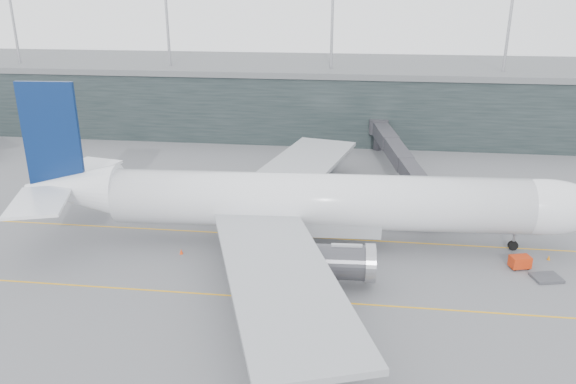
# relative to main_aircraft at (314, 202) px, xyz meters

# --- Properties ---
(ground) EXTENTS (320.00, 320.00, 0.00)m
(ground) POSITION_rel_main_aircraft_xyz_m (-5.99, 5.80, -5.79)
(ground) COLOR slate
(ground) RESTS_ON ground
(taxiline_a) EXTENTS (160.00, 0.25, 0.02)m
(taxiline_a) POSITION_rel_main_aircraft_xyz_m (-5.99, 1.80, -5.78)
(taxiline_a) COLOR gold
(taxiline_a) RESTS_ON ground
(taxiline_b) EXTENTS (160.00, 0.25, 0.02)m
(taxiline_b) POSITION_rel_main_aircraft_xyz_m (-5.99, -14.20, -5.78)
(taxiline_b) COLOR gold
(taxiline_b) RESTS_ON ground
(taxiline_lead_main) EXTENTS (0.25, 60.00, 0.02)m
(taxiline_lead_main) POSITION_rel_main_aircraft_xyz_m (-0.99, 25.80, -5.78)
(taxiline_lead_main) COLOR gold
(taxiline_lead_main) RESTS_ON ground
(terminal) EXTENTS (240.00, 36.00, 29.00)m
(terminal) POSITION_rel_main_aircraft_xyz_m (-6.00, 63.80, 1.83)
(terminal) COLOR black
(terminal) RESTS_ON ground
(main_aircraft) EXTENTS (73.56, 69.10, 20.64)m
(main_aircraft) POSITION_rel_main_aircraft_xyz_m (0.00, 0.00, 0.00)
(main_aircraft) COLOR white
(main_aircraft) RESTS_ON ground
(jet_bridge) EXTENTS (8.91, 43.88, 6.26)m
(jet_bridge) POSITION_rel_main_aircraft_xyz_m (12.70, 28.68, -1.11)
(jet_bridge) COLOR #2E2E33
(jet_bridge) RESTS_ON ground
(gse_cart) EXTENTS (2.61, 2.03, 1.57)m
(gse_cart) POSITION_rel_main_aircraft_xyz_m (24.86, -3.78, -4.92)
(gse_cart) COLOR #BC2D0D
(gse_cart) RESTS_ON ground
(baggage_dolly) EXTENTS (3.62, 3.17, 0.31)m
(baggage_dolly) POSITION_rel_main_aircraft_xyz_m (27.29, -6.11, -5.60)
(baggage_dolly) COLOR #3D3E43
(baggage_dolly) RESTS_ON ground
(uld_a) EXTENTS (2.31, 2.08, 1.74)m
(uld_a) POSITION_rel_main_aircraft_xyz_m (-10.66, 16.43, -4.88)
(uld_a) COLOR #3C3C42
(uld_a) RESTS_ON ground
(uld_b) EXTENTS (2.40, 2.02, 1.99)m
(uld_b) POSITION_rel_main_aircraft_xyz_m (-8.25, 17.65, -4.75)
(uld_b) COLOR #3C3C42
(uld_b) RESTS_ON ground
(uld_c) EXTENTS (2.08, 1.81, 1.64)m
(uld_c) POSITION_rel_main_aircraft_xyz_m (-6.33, 17.48, -4.93)
(uld_c) COLOR #3C3C42
(uld_c) RESTS_ON ground
(cone_nose) EXTENTS (0.39, 0.39, 0.62)m
(cone_nose) POSITION_rel_main_aircraft_xyz_m (29.02, -1.06, -5.48)
(cone_nose) COLOR orange
(cone_nose) RESTS_ON ground
(cone_wing_stbd) EXTENTS (0.50, 0.50, 0.79)m
(cone_wing_stbd) POSITION_rel_main_aircraft_xyz_m (4.19, -13.55, -5.40)
(cone_wing_stbd) COLOR orange
(cone_wing_stbd) RESTS_ON ground
(cone_wing_port) EXTENTS (0.40, 0.40, 0.63)m
(cone_wing_port) POSITION_rel_main_aircraft_xyz_m (1.82, 15.68, -5.48)
(cone_wing_port) COLOR #DD440C
(cone_wing_port) RESTS_ON ground
(cone_tail) EXTENTS (0.44, 0.44, 0.71)m
(cone_tail) POSITION_rel_main_aircraft_xyz_m (-16.19, -5.11, -5.44)
(cone_tail) COLOR #F03E0D
(cone_tail) RESTS_ON ground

